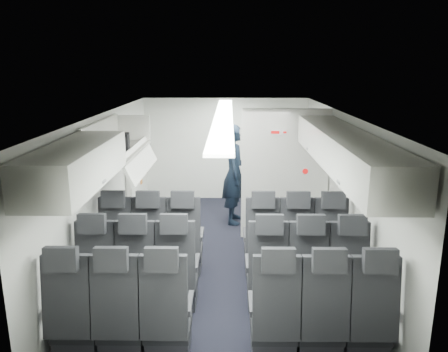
{
  "coord_description": "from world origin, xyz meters",
  "views": [
    {
      "loc": [
        0.08,
        -6.09,
        2.79
      ],
      "look_at": [
        0.0,
        0.4,
        1.15
      ],
      "focal_mm": 35.0,
      "sensor_mm": 36.0,
      "label": 1
    }
  ],
  "objects_px": {
    "flight_attendant": "(234,174)",
    "seat_row_rear": "(220,320)",
    "seat_row_front": "(223,245)",
    "carry_on_bag": "(115,142)",
    "boarding_door": "(134,171)",
    "seat_row_mid": "(222,276)",
    "galley_unit": "(272,158)"
  },
  "relations": [
    {
      "from": "seat_row_mid",
      "to": "galley_unit",
      "type": "relative_size",
      "value": 1.75
    },
    {
      "from": "galley_unit",
      "to": "flight_attendant",
      "type": "distance_m",
      "value": 1.42
    },
    {
      "from": "seat_row_mid",
      "to": "carry_on_bag",
      "type": "distance_m",
      "value": 2.27
    },
    {
      "from": "boarding_door",
      "to": "flight_attendant",
      "type": "bearing_deg",
      "value": -0.72
    },
    {
      "from": "seat_row_rear",
      "to": "flight_attendant",
      "type": "xyz_separation_m",
      "value": [
        0.17,
        3.86,
        0.5
      ]
    },
    {
      "from": "seat_row_rear",
      "to": "carry_on_bag",
      "type": "distance_m",
      "value": 2.79
    },
    {
      "from": "seat_row_front",
      "to": "seat_row_mid",
      "type": "distance_m",
      "value": 0.9
    },
    {
      "from": "flight_attendant",
      "to": "carry_on_bag",
      "type": "relative_size",
      "value": 5.06
    },
    {
      "from": "seat_row_front",
      "to": "boarding_door",
      "type": "distance_m",
      "value": 2.71
    },
    {
      "from": "seat_row_front",
      "to": "seat_row_rear",
      "type": "distance_m",
      "value": 1.8
    },
    {
      "from": "galley_unit",
      "to": "carry_on_bag",
      "type": "height_order",
      "value": "carry_on_bag"
    },
    {
      "from": "seat_row_front",
      "to": "carry_on_bag",
      "type": "relative_size",
      "value": 9.36
    },
    {
      "from": "seat_row_front",
      "to": "flight_attendant",
      "type": "xyz_separation_m",
      "value": [
        0.17,
        2.06,
        0.5
      ]
    },
    {
      "from": "seat_row_front",
      "to": "seat_row_mid",
      "type": "xyz_separation_m",
      "value": [
        0.0,
        -0.9,
        0.0
      ]
    },
    {
      "from": "flight_attendant",
      "to": "galley_unit",
      "type": "bearing_deg",
      "value": -30.28
    },
    {
      "from": "seat_row_mid",
      "to": "boarding_door",
      "type": "bearing_deg",
      "value": 118.77
    },
    {
      "from": "seat_row_front",
      "to": "seat_row_rear",
      "type": "bearing_deg",
      "value": -90.0
    },
    {
      "from": "carry_on_bag",
      "to": "seat_row_front",
      "type": "bearing_deg",
      "value": -12.0
    },
    {
      "from": "seat_row_front",
      "to": "galley_unit",
      "type": "relative_size",
      "value": 1.75
    },
    {
      "from": "seat_row_mid",
      "to": "flight_attendant",
      "type": "distance_m",
      "value": 3.01
    },
    {
      "from": "flight_attendant",
      "to": "seat_row_rear",
      "type": "bearing_deg",
      "value": -179.57
    },
    {
      "from": "seat_row_rear",
      "to": "boarding_door",
      "type": "distance_m",
      "value": 4.25
    },
    {
      "from": "seat_row_rear",
      "to": "carry_on_bag",
      "type": "relative_size",
      "value": 9.36
    },
    {
      "from": "seat_row_mid",
      "to": "galley_unit",
      "type": "xyz_separation_m",
      "value": [
        0.95,
        4.15,
        0.55
      ]
    },
    {
      "from": "boarding_door",
      "to": "carry_on_bag",
      "type": "xyz_separation_m",
      "value": [
        0.21,
        -1.95,
        0.86
      ]
    },
    {
      "from": "galley_unit",
      "to": "boarding_door",
      "type": "height_order",
      "value": "galley_unit"
    },
    {
      "from": "galley_unit",
      "to": "boarding_door",
      "type": "relative_size",
      "value": 1.02
    },
    {
      "from": "carry_on_bag",
      "to": "flight_attendant",
      "type": "bearing_deg",
      "value": 43.72
    },
    {
      "from": "seat_row_rear",
      "to": "flight_attendant",
      "type": "bearing_deg",
      "value": 87.48
    },
    {
      "from": "galley_unit",
      "to": "boarding_door",
      "type": "distance_m",
      "value": 2.84
    },
    {
      "from": "seat_row_front",
      "to": "flight_attendant",
      "type": "bearing_deg",
      "value": 85.29
    },
    {
      "from": "seat_row_front",
      "to": "seat_row_rear",
      "type": "xyz_separation_m",
      "value": [
        0.0,
        -1.8,
        0.0
      ]
    }
  ]
}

